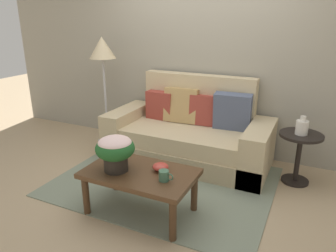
{
  "coord_description": "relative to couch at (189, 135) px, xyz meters",
  "views": [
    {
      "loc": [
        1.4,
        -2.88,
        1.75
      ],
      "look_at": [
        0.04,
        -0.04,
        0.66
      ],
      "focal_mm": 34.25,
      "sensor_mm": 36.0,
      "label": 1
    }
  ],
  "objects": [
    {
      "name": "side_table",
      "position": [
        1.29,
        -0.06,
        0.07
      ],
      "size": [
        0.45,
        0.45,
        0.57
      ],
      "color": "black",
      "rests_on": "ground"
    },
    {
      "name": "wall_back",
      "position": [
        -0.01,
        0.48,
        1.07
      ],
      "size": [
        6.4,
        0.12,
        2.77
      ],
      "primitive_type": "cube",
      "color": "gray",
      "rests_on": "ground"
    },
    {
      "name": "coffee_table",
      "position": [
        0.04,
        -1.3,
        0.04
      ],
      "size": [
        1.0,
        0.6,
        0.43
      ],
      "color": "#442D1B",
      "rests_on": "ground"
    },
    {
      "name": "ground_plane",
      "position": [
        -0.01,
        -0.65,
        -0.32
      ],
      "size": [
        14.0,
        14.0,
        0.0
      ],
      "primitive_type": "plane",
      "color": "tan"
    },
    {
      "name": "snack_bowl",
      "position": [
        0.2,
        -1.21,
        0.14
      ],
      "size": [
        0.15,
        0.15,
        0.07
      ],
      "color": "#B2382D",
      "rests_on": "coffee_table"
    },
    {
      "name": "potted_plant",
      "position": [
        -0.16,
        -1.37,
        0.31
      ],
      "size": [
        0.35,
        0.35,
        0.32
      ],
      "color": "black",
      "rests_on": "coffee_table"
    },
    {
      "name": "floor_lamp",
      "position": [
        -1.29,
        0.03,
        0.92
      ],
      "size": [
        0.35,
        0.35,
        1.49
      ],
      "color": "#B2B2B7",
      "rests_on": "ground"
    },
    {
      "name": "table_vase",
      "position": [
        1.29,
        -0.07,
        0.33
      ],
      "size": [
        0.13,
        0.13,
        0.2
      ],
      "color": "silver",
      "rests_on": "side_table"
    },
    {
      "name": "couch",
      "position": [
        0.0,
        0.0,
        0.0
      ],
      "size": [
        2.0,
        0.91,
        1.04
      ],
      "color": "tan",
      "rests_on": "ground"
    },
    {
      "name": "area_rug",
      "position": [
        -0.01,
        -0.68,
        -0.32
      ],
      "size": [
        2.29,
        1.77,
        0.01
      ],
      "primitive_type": "cube",
      "color": "gray",
      "rests_on": "ground"
    },
    {
      "name": "coffee_mug",
      "position": [
        0.31,
        -1.36,
        0.15
      ],
      "size": [
        0.13,
        0.09,
        0.09
      ],
      "color": "#3D664C",
      "rests_on": "coffee_table"
    }
  ]
}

